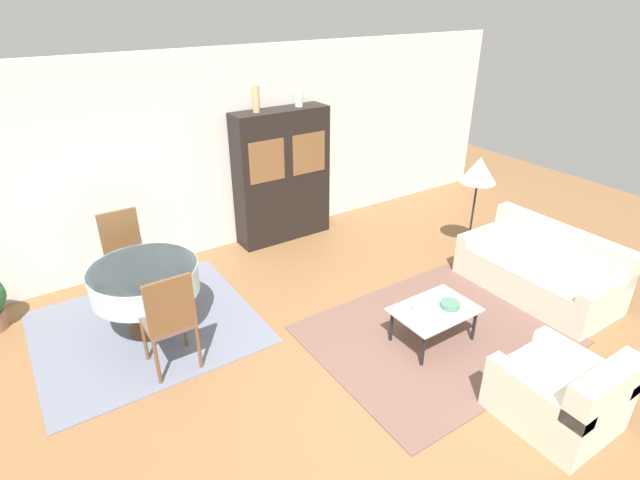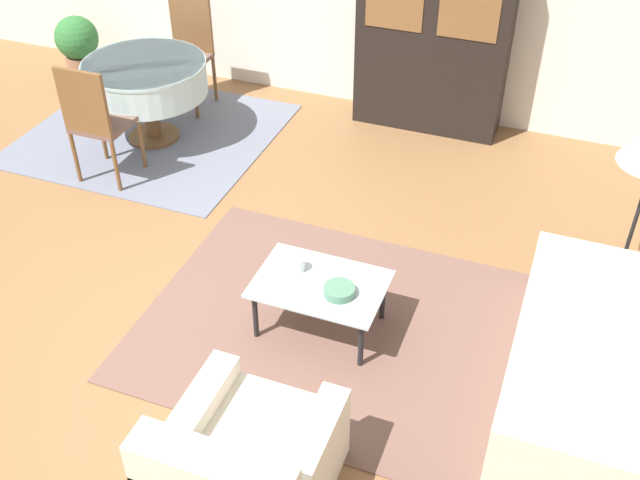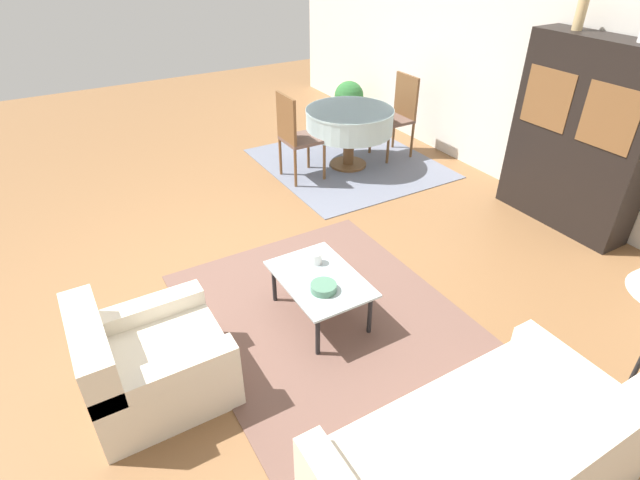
# 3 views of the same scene
# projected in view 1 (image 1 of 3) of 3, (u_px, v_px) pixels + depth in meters

# --- Properties ---
(ground_plane) EXTENTS (14.00, 14.00, 0.00)m
(ground_plane) POSITION_uv_depth(u_px,v_px,m) (386.00, 395.00, 4.57)
(ground_plane) COLOR brown
(wall_back) EXTENTS (10.00, 0.06, 2.70)m
(wall_back) POSITION_uv_depth(u_px,v_px,m) (216.00, 154.00, 6.67)
(wall_back) COLOR silver
(wall_back) RESTS_ON ground_plane
(area_rug) EXTENTS (2.60, 2.04, 0.01)m
(area_rug) POSITION_uv_depth(u_px,v_px,m) (436.00, 334.00, 5.37)
(area_rug) COLOR brown
(area_rug) RESTS_ON ground_plane
(dining_rug) EXTENTS (2.26, 2.09, 0.01)m
(dining_rug) POSITION_uv_depth(u_px,v_px,m) (147.00, 327.00, 5.48)
(dining_rug) COLOR slate
(dining_rug) RESTS_ON ground_plane
(couch) EXTENTS (0.93, 1.79, 0.78)m
(couch) POSITION_uv_depth(u_px,v_px,m) (540.00, 271.00, 6.03)
(couch) COLOR beige
(couch) RESTS_ON ground_plane
(armchair) EXTENTS (0.82, 0.89, 0.76)m
(armchair) POSITION_uv_depth(u_px,v_px,m) (562.00, 395.00, 4.19)
(armchair) COLOR beige
(armchair) RESTS_ON ground_plane
(coffee_table) EXTENTS (0.85, 0.59, 0.39)m
(coffee_table) POSITION_uv_depth(u_px,v_px,m) (434.00, 312.00, 5.13)
(coffee_table) COLOR black
(coffee_table) RESTS_ON area_rug
(display_cabinet) EXTENTS (1.38, 0.40, 1.89)m
(display_cabinet) POSITION_uv_depth(u_px,v_px,m) (282.00, 176.00, 7.09)
(display_cabinet) COLOR black
(display_cabinet) RESTS_ON ground_plane
(dining_table) EXTENTS (1.12, 1.12, 0.76)m
(dining_table) POSITION_uv_depth(u_px,v_px,m) (145.00, 280.00, 5.20)
(dining_table) COLOR brown
(dining_table) RESTS_ON dining_rug
(dining_chair_near) EXTENTS (0.44, 0.44, 1.07)m
(dining_chair_near) POSITION_uv_depth(u_px,v_px,m) (169.00, 318.00, 4.62)
(dining_chair_near) COLOR brown
(dining_chair_near) RESTS_ON dining_rug
(dining_chair_far) EXTENTS (0.44, 0.44, 1.07)m
(dining_chair_far) POSITION_uv_depth(u_px,v_px,m) (125.00, 251.00, 5.78)
(dining_chair_far) COLOR brown
(dining_chair_far) RESTS_ON dining_rug
(floor_lamp) EXTENTS (0.47, 0.47, 1.39)m
(floor_lamp) POSITION_uv_depth(u_px,v_px,m) (479.00, 172.00, 6.52)
(floor_lamp) COLOR black
(floor_lamp) RESTS_ON ground_plane
(cup) EXTENTS (0.10, 0.10, 0.10)m
(cup) POSITION_uv_depth(u_px,v_px,m) (417.00, 307.00, 5.05)
(cup) COLOR white
(cup) RESTS_ON coffee_table
(bowl) EXTENTS (0.20, 0.20, 0.06)m
(bowl) POSITION_uv_depth(u_px,v_px,m) (450.00, 305.00, 5.13)
(bowl) COLOR #4C7A60
(bowl) RESTS_ON coffee_table
(vase_tall) EXTENTS (0.10, 0.10, 0.34)m
(vase_tall) POSITION_uv_depth(u_px,v_px,m) (256.00, 99.00, 6.42)
(vase_tall) COLOR tan
(vase_tall) RESTS_ON display_cabinet
(vase_short) EXTENTS (0.11, 0.11, 0.19)m
(vase_short) POSITION_uv_depth(u_px,v_px,m) (299.00, 100.00, 6.77)
(vase_short) COLOR white
(vase_short) RESTS_ON display_cabinet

